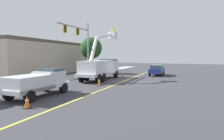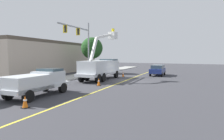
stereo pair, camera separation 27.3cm
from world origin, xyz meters
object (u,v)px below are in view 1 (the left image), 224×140
(traffic_cone_mid_front, at_px, (99,82))
(traffic_signal_mast, at_px, (81,40))
(service_pickup_truck, at_px, (38,82))
(traffic_cone_leading, at_px, (27,102))
(passing_minivan, at_px, (157,69))
(traffic_cone_mid_rear, at_px, (123,74))
(utility_bucket_truck, at_px, (101,68))

(traffic_cone_mid_front, xyz_separation_m, traffic_signal_mast, (5.62, 6.79, 5.12))
(service_pickup_truck, xyz_separation_m, traffic_cone_leading, (-2.63, -2.17, -0.74))
(service_pickup_truck, distance_m, traffic_signal_mast, 14.14)
(traffic_cone_mid_front, bearing_deg, passing_minivan, -9.72)
(traffic_cone_mid_front, distance_m, traffic_cone_mid_rear, 9.09)
(traffic_cone_mid_front, height_order, traffic_cone_mid_rear, traffic_cone_mid_front)
(passing_minivan, distance_m, traffic_cone_mid_rear, 6.06)
(utility_bucket_truck, distance_m, traffic_cone_leading, 14.21)
(service_pickup_truck, bearing_deg, traffic_cone_leading, -140.50)
(utility_bucket_truck, relative_size, traffic_cone_mid_front, 10.43)
(traffic_cone_mid_front, xyz_separation_m, traffic_cone_mid_rear, (8.95, 1.60, -0.00))
(traffic_cone_mid_front, bearing_deg, utility_bucket_truck, 30.57)
(service_pickup_truck, xyz_separation_m, traffic_cone_mid_front, (6.63, -1.25, -0.72))
(utility_bucket_truck, distance_m, passing_minivan, 10.37)
(passing_minivan, bearing_deg, traffic_cone_mid_front, 170.28)
(utility_bucket_truck, bearing_deg, traffic_signal_mast, 74.31)
(service_pickup_truck, bearing_deg, traffic_cone_mid_front, -10.69)
(utility_bucket_truck, bearing_deg, traffic_cone_mid_front, -149.43)
(passing_minivan, relative_size, traffic_cone_leading, 6.57)
(traffic_signal_mast, bearing_deg, utility_bucket_truck, -105.69)
(traffic_cone_leading, relative_size, traffic_signal_mast, 0.09)
(traffic_cone_mid_front, relative_size, traffic_signal_mast, 0.10)
(service_pickup_truck, xyz_separation_m, passing_minivan, (20.17, -3.57, -0.15))
(traffic_cone_mid_rear, bearing_deg, traffic_cone_mid_front, -169.83)
(traffic_cone_leading, distance_m, traffic_cone_mid_front, 9.31)
(utility_bucket_truck, height_order, traffic_signal_mast, traffic_signal_mast)
(traffic_cone_mid_front, height_order, traffic_signal_mast, traffic_signal_mast)
(service_pickup_truck, height_order, traffic_signal_mast, traffic_signal_mast)
(utility_bucket_truck, bearing_deg, passing_minivan, -28.54)
(passing_minivan, bearing_deg, utility_bucket_truck, 151.46)
(service_pickup_truck, relative_size, traffic_cone_leading, 7.65)
(traffic_cone_leading, relative_size, traffic_cone_mid_rear, 0.94)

